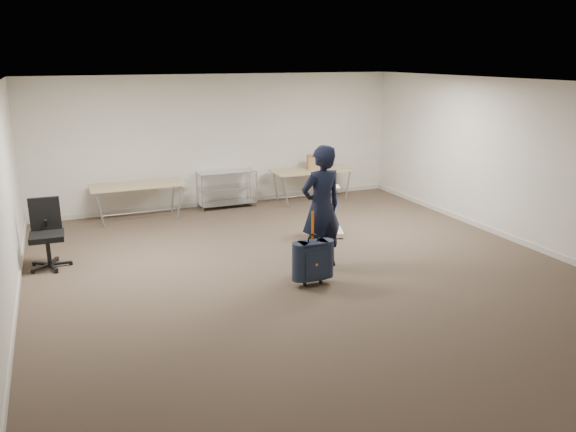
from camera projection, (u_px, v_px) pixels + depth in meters
name	position (u px, v px, depth m)	size (l,w,h in m)	color
ground	(308.00, 274.00, 8.44)	(9.00, 9.00, 0.00)	#463A2A
room_shell	(275.00, 244.00, 9.65)	(8.00, 9.00, 9.00)	silver
folding_table_left	(137.00, 187.00, 11.05)	(1.80, 0.75, 0.73)	tan
folding_table_right	(312.00, 172.00, 12.46)	(1.80, 0.75, 0.73)	tan
wire_shelf	(227.00, 187.00, 12.04)	(1.22, 0.47, 0.80)	silver
person	(321.00, 208.00, 8.48)	(0.69, 0.46, 1.91)	black
suitcase	(313.00, 260.00, 7.94)	(0.40, 0.24, 1.09)	black
office_chair	(48.00, 247.00, 8.66)	(0.65, 0.65, 1.07)	black
equipment_cart	(329.00, 223.00, 10.20)	(0.64, 0.64, 0.92)	beige
cardboard_box	(316.00, 162.00, 12.47)	(0.41, 0.31, 0.31)	#8F5F42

